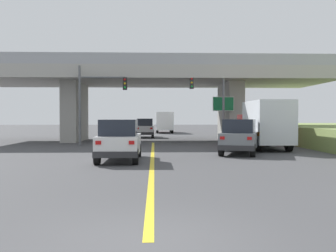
{
  "coord_description": "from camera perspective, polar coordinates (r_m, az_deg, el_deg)",
  "views": [
    {
      "loc": [
        0.11,
        -6.34,
        2.11
      ],
      "look_at": [
        0.99,
        18.32,
        1.57
      ],
      "focal_mm": 40.53,
      "sensor_mm": 36.0,
      "label": 1
    }
  ],
  "objects": [
    {
      "name": "suv_crossing",
      "position": [
        22.56,
        10.77,
        -1.55
      ],
      "size": [
        3.31,
        5.15,
        2.02
      ],
      "rotation": [
        0.0,
        0.0,
        -0.32
      ],
      "color": "slate",
      "rests_on": "ground"
    },
    {
      "name": "traffic_signal_nearside",
      "position": [
        30.41,
        6.76,
        4.51
      ],
      "size": [
        2.8,
        0.36,
        6.18
      ],
      "color": "#56595E",
      "rests_on": "ground"
    },
    {
      "name": "highway_sign",
      "position": [
        32.18,
        8.31,
        2.76
      ],
      "size": [
        1.79,
        0.17,
        4.04
      ],
      "color": "slate",
      "rests_on": "ground"
    },
    {
      "name": "ground",
      "position": [
        34.84,
        -2.23,
        -2.22
      ],
      "size": [
        160.0,
        160.0,
        0.0
      ],
      "primitive_type": "plane",
      "color": "#424244"
    },
    {
      "name": "box_truck",
      "position": [
        26.21,
        14.34,
        0.24
      ],
      "size": [
        2.33,
        6.45,
        3.21
      ],
      "color": "red",
      "rests_on": "ground"
    },
    {
      "name": "overpass_bridge",
      "position": [
        34.91,
        -2.24,
        6.31
      ],
      "size": [
        31.16,
        9.91,
        7.22
      ],
      "color": "#A8A59E",
      "rests_on": "ground"
    },
    {
      "name": "sedan_oncoming",
      "position": [
        40.73,
        -3.47,
        -0.3
      ],
      "size": [
        1.9,
        4.53,
        2.02
      ],
      "color": "silver",
      "rests_on": "ground"
    },
    {
      "name": "semi_truck_distant",
      "position": [
        53.04,
        -0.55,
        0.63
      ],
      "size": [
        2.33,
        6.8,
        2.88
      ],
      "color": "red",
      "rests_on": "ground"
    },
    {
      "name": "suv_lead",
      "position": [
        18.71,
        -7.29,
        -2.11
      ],
      "size": [
        1.97,
        4.58,
        2.02
      ],
      "color": "silver",
      "rests_on": "ground"
    },
    {
      "name": "lane_divider_stripe",
      "position": [
        19.25,
        -2.37,
        -5.03
      ],
      "size": [
        0.2,
        25.59,
        0.01
      ],
      "primitive_type": "cube",
      "color": "yellow",
      "rests_on": "ground"
    },
    {
      "name": "traffic_signal_farside",
      "position": [
        29.62,
        -10.87,
        4.54
      ],
      "size": [
        3.71,
        0.36,
        6.1
      ],
      "color": "#56595E",
      "rests_on": "ground"
    }
  ]
}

